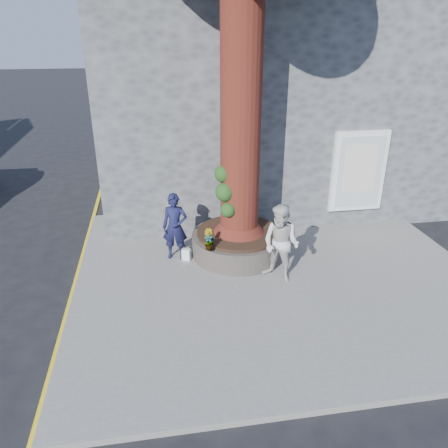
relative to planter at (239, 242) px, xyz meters
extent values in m
plane|color=black|center=(-0.80, -2.00, -0.41)|extent=(120.00, 120.00, 0.00)
cube|color=slate|center=(0.70, -1.00, -0.35)|extent=(9.00, 8.00, 0.12)
cube|color=yellow|center=(-3.85, -1.00, -0.41)|extent=(0.10, 30.00, 0.01)
cube|color=#484A4D|center=(1.70, 5.20, 2.59)|extent=(10.00, 8.00, 6.00)
cube|color=white|center=(3.50, 1.14, 1.29)|extent=(1.50, 0.12, 2.20)
cube|color=silver|center=(3.50, 1.08, 1.29)|extent=(1.25, 0.04, 1.95)
cube|color=silver|center=(3.50, 1.06, 1.39)|extent=(0.90, 0.02, 1.30)
cylinder|color=black|center=(0.00, 0.00, -0.03)|extent=(2.30, 2.30, 0.52)
cylinder|color=black|center=(0.00, 0.00, 0.27)|extent=(2.04, 2.04, 0.08)
cylinder|color=#4C1F13|center=(0.00, 0.00, 4.06)|extent=(0.90, 0.90, 7.50)
cone|color=#4C1F13|center=(0.00, 0.00, 0.66)|extent=(1.24, 1.24, 0.70)
sphere|color=#174216|center=(-0.38, -0.20, 1.41)|extent=(0.44, 0.44, 0.44)
sphere|color=#174216|center=(-0.32, -0.30, 1.01)|extent=(0.36, 0.36, 0.36)
sphere|color=#174216|center=(-0.40, -0.08, 1.81)|extent=(0.40, 0.40, 0.40)
imported|color=#141537|center=(-1.54, 0.03, 0.52)|extent=(0.66, 0.50, 1.63)
imported|color=beige|center=(0.66, -1.35, 0.58)|extent=(1.07, 1.07, 1.75)
cube|color=white|center=(-1.31, -0.14, -0.15)|extent=(0.23, 0.19, 0.28)
imported|color=gray|center=(-0.85, -0.85, 0.49)|extent=(0.20, 0.14, 0.36)
imported|color=gray|center=(-0.81, -0.64, 0.51)|extent=(0.30, 0.30, 0.40)
imported|color=gray|center=(-0.85, -0.85, 0.46)|extent=(0.22, 0.22, 0.31)
imported|color=gray|center=(0.05, -0.23, 0.44)|extent=(0.26, 0.28, 0.27)
camera|label=1|loc=(-1.91, -9.42, 4.83)|focal=35.00mm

